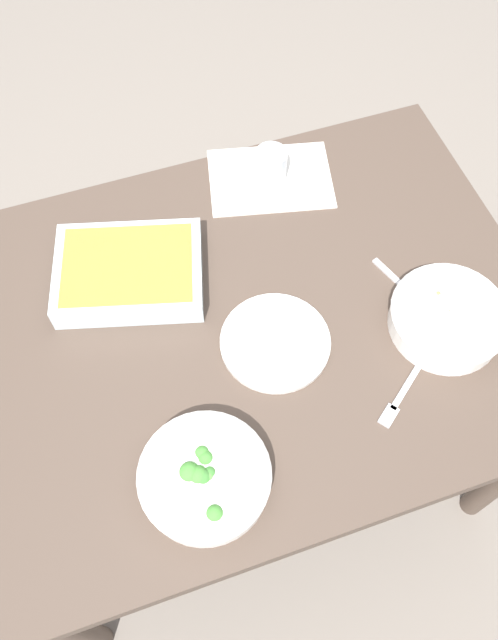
# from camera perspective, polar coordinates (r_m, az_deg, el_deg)

# --- Properties ---
(ground_plane) EXTENTS (6.00, 6.00, 0.00)m
(ground_plane) POSITION_cam_1_polar(r_m,az_deg,el_deg) (2.00, 0.00, -10.41)
(ground_plane) COLOR slate
(dining_table) EXTENTS (1.20, 0.90, 0.74)m
(dining_table) POSITION_cam_1_polar(r_m,az_deg,el_deg) (1.40, 0.00, -1.80)
(dining_table) COLOR #4C3D33
(dining_table) RESTS_ON ground_plane
(placemat) EXTENTS (0.32, 0.26, 0.00)m
(placemat) POSITION_cam_1_polar(r_m,az_deg,el_deg) (1.54, 1.88, 12.29)
(placemat) COLOR silver
(placemat) RESTS_ON dining_table
(stew_bowl) EXTENTS (0.23, 0.23, 0.06)m
(stew_bowl) POSITION_cam_1_polar(r_m,az_deg,el_deg) (1.35, 17.00, 0.20)
(stew_bowl) COLOR white
(stew_bowl) RESTS_ON dining_table
(broccoli_bowl) EXTENTS (0.24, 0.24, 0.07)m
(broccoli_bowl) POSITION_cam_1_polar(r_m,az_deg,el_deg) (1.17, -3.90, -13.59)
(broccoli_bowl) COLOR white
(broccoli_bowl) RESTS_ON dining_table
(baking_dish) EXTENTS (0.35, 0.29, 0.06)m
(baking_dish) POSITION_cam_1_polar(r_m,az_deg,el_deg) (1.36, -10.47, 4.20)
(baking_dish) COLOR silver
(baking_dish) RESTS_ON dining_table
(drink_cup) EXTENTS (0.07, 0.07, 0.08)m
(drink_cup) POSITION_cam_1_polar(r_m,az_deg,el_deg) (1.51, 1.92, 13.21)
(drink_cup) COLOR #B2BCC6
(drink_cup) RESTS_ON dining_table
(side_plate) EXTENTS (0.22, 0.22, 0.01)m
(side_plate) POSITION_cam_1_polar(r_m,az_deg,el_deg) (1.29, 2.31, -1.94)
(side_plate) COLOR silver
(side_plate) RESTS_ON dining_table
(spoon_by_stew) EXTENTS (0.08, 0.17, 0.01)m
(spoon_by_stew) POSITION_cam_1_polar(r_m,az_deg,el_deg) (1.39, 14.13, 2.16)
(spoon_by_stew) COLOR silver
(spoon_by_stew) RESTS_ON dining_table
(fork_on_table) EXTENTS (0.15, 0.12, 0.01)m
(fork_on_table) POSITION_cam_1_polar(r_m,az_deg,el_deg) (1.28, 13.24, -6.36)
(fork_on_table) COLOR silver
(fork_on_table) RESTS_ON dining_table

